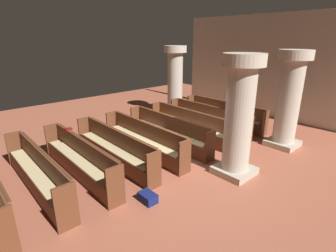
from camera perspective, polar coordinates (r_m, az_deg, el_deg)
The scene contains 16 objects.
ground_plane at distance 8.22m, azimuth 2.21°, elevation -6.27°, with size 19.20×19.20×0.00m, color #AD5B42.
back_wall at distance 12.54m, azimuth 23.13°, elevation 11.77°, with size 10.00×0.16×4.50m, color beige.
pew_row_0 at distance 11.07m, azimuth 12.25°, elevation 2.83°, with size 3.75×0.46×0.97m.
pew_row_1 at distance 10.26m, azimuth 8.77°, elevation 1.77°, with size 3.75×0.46×0.97m.
pew_row_2 at distance 9.50m, azimuth 4.73°, elevation 0.53°, with size 3.75×0.47×0.97m.
pew_row_3 at distance 8.80m, azimuth 0.02°, elevation -0.93°, with size 3.75×0.46×0.97m.
pew_row_4 at distance 8.18m, azimuth -5.47°, elevation -2.61°, with size 3.75×0.46×0.97m.
pew_row_5 at distance 7.65m, azimuth -11.80°, elevation -4.52°, with size 3.75×0.47×0.97m.
pew_row_6 at distance 7.24m, azimuth -19.01°, elevation -6.61°, with size 3.75×0.46×0.97m.
pew_row_7 at distance 6.96m, azimuth -27.00°, elevation -8.78°, with size 3.75×0.46×0.97m.
pillar_aisle_side at distance 9.22m, azimuth 25.21°, elevation 5.57°, with size 1.03×1.03×3.16m.
pillar_far_side at distance 12.32m, azimuth 1.57°, elevation 10.32°, with size 1.03×1.03×3.16m.
pillar_aisle_rear at distance 6.75m, azimuth 15.47°, elevation 2.33°, with size 1.03×1.03×3.16m.
lectern at distance 11.88m, azimuth 16.45°, elevation 3.31°, with size 0.48×0.45×1.08m.
hymn_book at distance 8.02m, azimuth -21.17°, elevation -0.62°, with size 0.17×0.19×0.04m, color maroon.
kneeler_box_navy at distance 6.02m, azimuth -4.51°, elevation -15.48°, with size 0.42×0.29×0.21m, color navy.
Camera 1 is at (5.29, -5.22, 3.50)m, focal length 27.57 mm.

